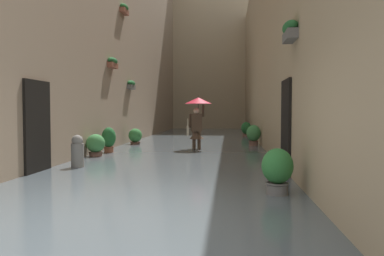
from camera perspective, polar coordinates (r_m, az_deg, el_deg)
name	(u,v)px	position (r m, az deg, el deg)	size (l,w,h in m)	color
ground_plane	(195,146)	(17.05, 0.45, -2.62)	(60.05, 60.05, 0.00)	slate
flood_water	(195,143)	(17.04, 0.45, -2.29)	(6.23, 30.02, 0.20)	#515B60
building_facade_left	(279,47)	(17.27, 12.75, 11.54)	(2.04, 28.02, 8.51)	tan
building_facade_right	(114,14)	(18.18, -11.45, 16.20)	(2.04, 28.02, 11.69)	gray
building_facade_far	(210,45)	(30.29, 2.61, 12.15)	(9.03, 1.80, 13.18)	tan
person_wading	(197,114)	(13.49, 0.79, 2.03)	(0.94, 0.94, 2.08)	#2D2319
potted_plant_far_left	(277,173)	(6.34, 12.49, -6.53)	(0.50, 0.50, 0.94)	#66605B
potted_plant_mid_left	(246,130)	(20.79, 8.02, -0.24)	(0.54, 0.54, 0.94)	brown
potted_plant_near_left	(253,136)	(15.00, 9.07, -1.12)	(0.54, 0.54, 1.00)	brown
potted_plant_far_right	(135,138)	(15.68, -8.39, -1.41)	(0.54, 0.54, 0.82)	brown
potted_plant_mid_right	(109,141)	(12.72, -12.20, -1.82)	(0.45, 0.45, 1.01)	#9E563D
potted_plant_near_right	(96,146)	(11.74, -14.05, -2.66)	(0.55, 0.55, 0.85)	brown
mooring_bollard	(78,155)	(9.54, -16.56, -3.89)	(0.30, 0.30, 0.97)	gray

